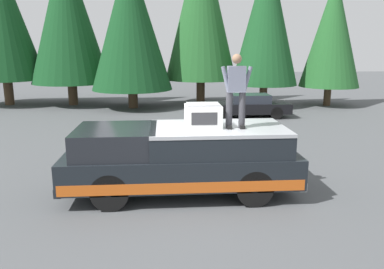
{
  "coord_description": "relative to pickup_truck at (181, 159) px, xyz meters",
  "views": [
    {
      "loc": [
        -8.35,
        0.62,
        3.5
      ],
      "look_at": [
        0.88,
        -0.07,
        1.35
      ],
      "focal_mm": 35.56,
      "sensor_mm": 36.0,
      "label": 1
    }
  ],
  "objects": [
    {
      "name": "conifer_far_right",
      "position": [
        15.32,
        9.89,
        4.48
      ],
      "size": [
        4.56,
        4.56,
        9.19
      ],
      "color": "#4C3826",
      "rests_on": "ground"
    },
    {
      "name": "conifer_left",
      "position": [
        13.56,
        -5.54,
        4.23
      ],
      "size": [
        3.83,
        3.83,
        8.93
      ],
      "color": "#4C3826",
      "rests_on": "ground"
    },
    {
      "name": "conifer_center_left",
      "position": [
        15.06,
        -1.92,
        5.04
      ],
      "size": [
        4.39,
        4.39,
        10.36
      ],
      "color": "#4C3826",
      "rests_on": "ground"
    },
    {
      "name": "compressor_unit",
      "position": [
        -0.05,
        -0.51,
        1.05
      ],
      "size": [
        0.65,
        0.84,
        0.56
      ],
      "color": "white",
      "rests_on": "pickup_truck"
    },
    {
      "name": "conifer_center_right",
      "position": [
        13.5,
        2.19,
        3.96
      ],
      "size": [
        4.59,
        4.59,
        8.61
      ],
      "color": "#4C3826",
      "rests_on": "ground"
    },
    {
      "name": "person_on_truck_bed",
      "position": [
        -0.2,
        -1.25,
        1.68
      ],
      "size": [
        0.29,
        0.72,
        1.69
      ],
      "color": "#333338",
      "rests_on": "pickup_truck"
    },
    {
      "name": "conifer_far_left",
      "position": [
        13.55,
        -9.5,
        3.47
      ],
      "size": [
        3.48,
        3.48,
        7.57
      ],
      "color": "#4C3826",
      "rests_on": "ground"
    },
    {
      "name": "ground_plane",
      "position": [
        -0.38,
        -0.22,
        -0.87
      ],
      "size": [
        90.0,
        90.0,
        0.0
      ],
      "primitive_type": "plane",
      "color": "#4C4F51"
    },
    {
      "name": "conifer_right",
      "position": [
        15.05,
        5.97,
        4.48
      ],
      "size": [
        4.66,
        4.66,
        9.39
      ],
      "color": "#4C3826",
      "rests_on": "ground"
    },
    {
      "name": "pickup_truck",
      "position": [
        0.0,
        0.0,
        0.0
      ],
      "size": [
        2.01,
        5.54,
        1.65
      ],
      "color": "black",
      "rests_on": "ground"
    },
    {
      "name": "parked_car_black",
      "position": [
        10.05,
        -3.87,
        -0.29
      ],
      "size": [
        1.64,
        4.1,
        1.16
      ],
      "color": "black",
      "rests_on": "ground"
    }
  ]
}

